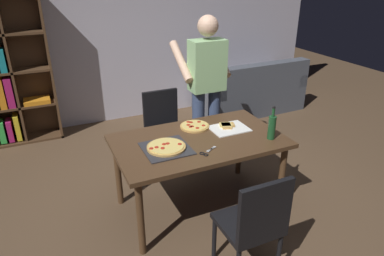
{
  "coord_description": "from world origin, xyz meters",
  "views": [
    {
      "loc": [
        -1.24,
        -2.57,
        2.18
      ],
      "look_at": [
        0.0,
        0.15,
        0.8
      ],
      "focal_mm": 32.57,
      "sensor_mm": 36.0,
      "label": 1
    }
  ],
  "objects": [
    {
      "name": "second_pizza_plain",
      "position": [
        0.08,
        0.26,
        0.76
      ],
      "size": [
        0.29,
        0.29,
        0.03
      ],
      "color": "tan",
      "rests_on": "dining_table"
    },
    {
      "name": "kitchen_scissors",
      "position": [
        -0.05,
        -0.26,
        0.76
      ],
      "size": [
        0.19,
        0.14,
        0.01
      ],
      "color": "silver",
      "rests_on": "dining_table"
    },
    {
      "name": "chair_far_side",
      "position": [
        0.0,
        0.94,
        0.51
      ],
      "size": [
        0.42,
        0.42,
        0.9
      ],
      "color": "black",
      "rests_on": "ground_plane"
    },
    {
      "name": "couch",
      "position": [
        1.9,
        1.99,
        0.3
      ],
      "size": [
        1.73,
        0.9,
        0.85
      ],
      "color": "#4C515B",
      "rests_on": "ground_plane"
    },
    {
      "name": "back_wall",
      "position": [
        0.0,
        2.6,
        1.4
      ],
      "size": [
        6.4,
        0.1,
        2.8
      ],
      "primitive_type": "cube",
      "color": "#BCB7C6",
      "rests_on": "ground_plane"
    },
    {
      "name": "person_serving_pizza",
      "position": [
        0.43,
        0.72,
        1.0
      ],
      "size": [
        0.55,
        0.54,
        1.75
      ],
      "color": "#38476B",
      "rests_on": "ground_plane"
    },
    {
      "name": "dining_table",
      "position": [
        0.0,
        0.0,
        0.67
      ],
      "size": [
        1.55,
        0.92,
        0.75
      ],
      "color": "#4C331E",
      "rests_on": "ground_plane"
    },
    {
      "name": "ground_plane",
      "position": [
        0.0,
        0.0,
        0.0
      ],
      "size": [
        12.0,
        12.0,
        0.0
      ],
      "primitive_type": "plane",
      "color": "brown"
    },
    {
      "name": "chair_near_camera",
      "position": [
        -0.0,
        -0.94,
        0.51
      ],
      "size": [
        0.42,
        0.42,
        0.9
      ],
      "color": "black",
      "rests_on": "ground_plane"
    },
    {
      "name": "wine_bottle",
      "position": [
        0.61,
        -0.26,
        0.87
      ],
      "size": [
        0.07,
        0.07,
        0.32
      ],
      "color": "#194723",
      "rests_on": "dining_table"
    },
    {
      "name": "pepperoni_pizza_on_tray",
      "position": [
        -0.34,
        -0.06,
        0.77
      ],
      "size": [
        0.4,
        0.4,
        0.04
      ],
      "color": "#2D2D33",
      "rests_on": "dining_table"
    },
    {
      "name": "pizza_slices_on_towel",
      "position": [
        0.37,
        0.09,
        0.76
      ],
      "size": [
        0.36,
        0.28,
        0.03
      ],
      "color": "white",
      "rests_on": "dining_table"
    }
  ]
}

